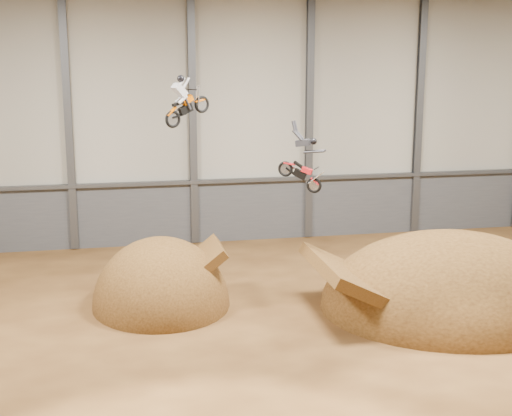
{
  "coord_description": "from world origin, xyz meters",
  "views": [
    {
      "loc": [
        -7.65,
        -24.55,
        10.67
      ],
      "look_at": [
        -1.93,
        4.0,
        4.3
      ],
      "focal_mm": 50.0,
      "sensor_mm": 36.0,
      "label": 1
    }
  ],
  "objects_px": {
    "fmx_rider_a": "(190,95)",
    "fmx_rider_b": "(297,156)",
    "landing_ramp": "(449,307)",
    "takeoff_ramp": "(162,305)"
  },
  "relations": [
    {
      "from": "takeoff_ramp",
      "to": "fmx_rider_a",
      "type": "distance_m",
      "value": 9.11
    },
    {
      "from": "landing_ramp",
      "to": "fmx_rider_b",
      "type": "bearing_deg",
      "value": 163.95
    },
    {
      "from": "landing_ramp",
      "to": "takeoff_ramp",
      "type": "bearing_deg",
      "value": 167.42
    },
    {
      "from": "takeoff_ramp",
      "to": "fmx_rider_b",
      "type": "relative_size",
      "value": 2.5
    },
    {
      "from": "fmx_rider_a",
      "to": "fmx_rider_b",
      "type": "bearing_deg",
      "value": -33.72
    },
    {
      "from": "takeoff_ramp",
      "to": "landing_ramp",
      "type": "height_order",
      "value": "landing_ramp"
    },
    {
      "from": "fmx_rider_a",
      "to": "fmx_rider_b",
      "type": "distance_m",
      "value": 5.09
    },
    {
      "from": "fmx_rider_a",
      "to": "fmx_rider_b",
      "type": "relative_size",
      "value": 0.81
    },
    {
      "from": "fmx_rider_b",
      "to": "fmx_rider_a",
      "type": "bearing_deg",
      "value": -153.97
    },
    {
      "from": "takeoff_ramp",
      "to": "landing_ramp",
      "type": "distance_m",
      "value": 12.39
    }
  ]
}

